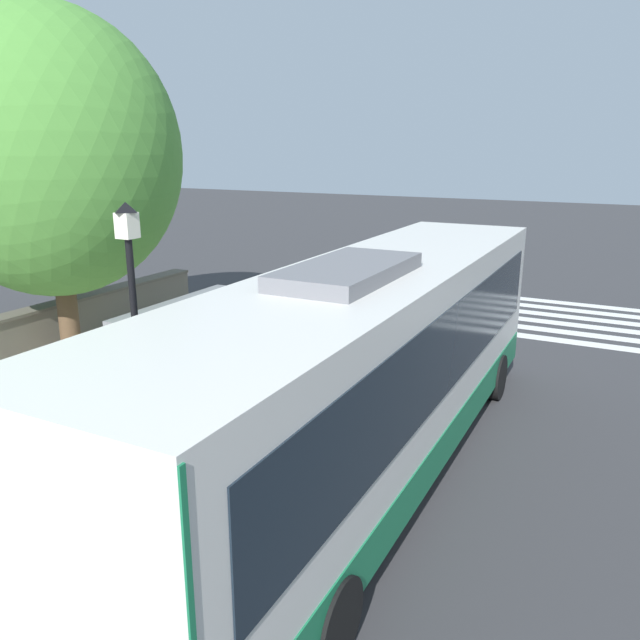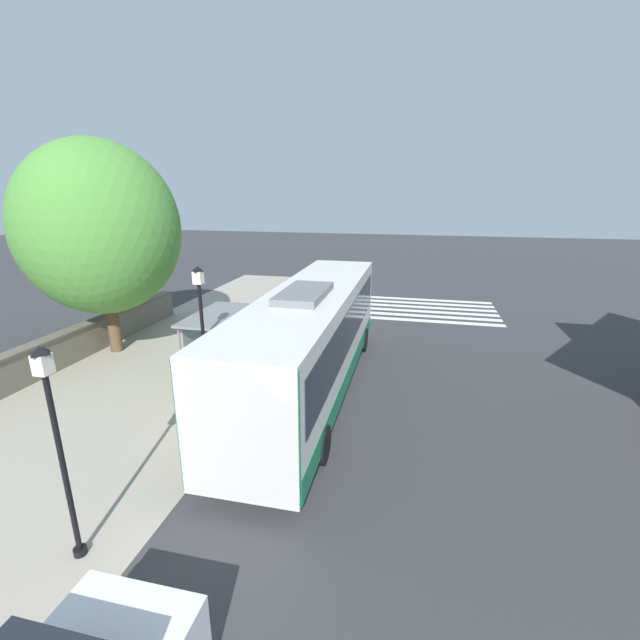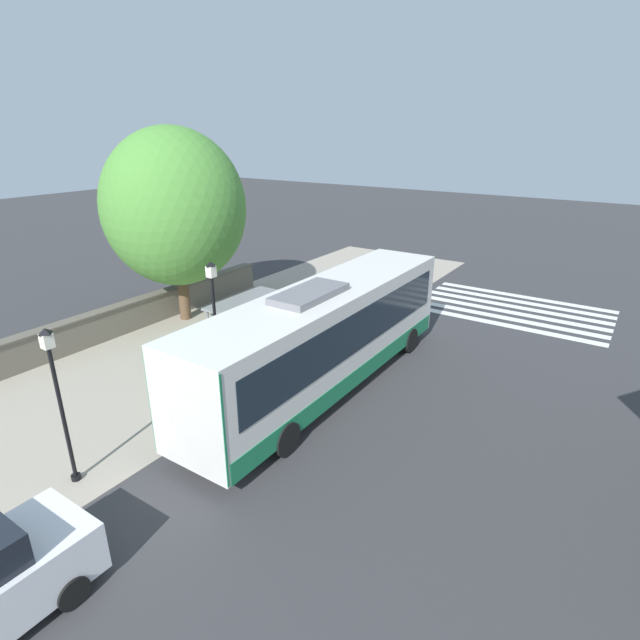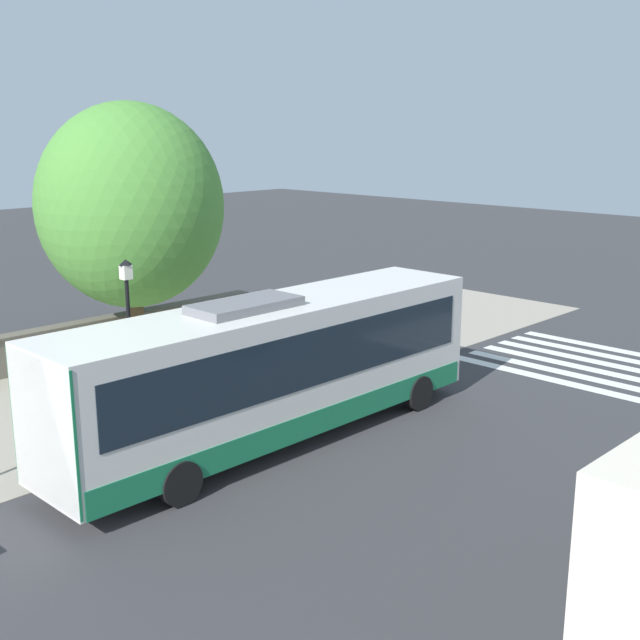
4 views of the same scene
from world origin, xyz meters
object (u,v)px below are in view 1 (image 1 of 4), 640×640
object	(u,v)px
bus_shelter	(194,329)
bench	(197,359)
pedestrian	(388,329)
street_lamp_near	(136,338)
bus	(370,366)
shade_tree	(50,154)

from	to	relation	value
bus_shelter	bench	bearing A→B (deg)	128.30
pedestrian	street_lamp_near	size ratio (longest dim) A/B	0.38
bus	shade_tree	bearing A→B (deg)	168.08
bus	shade_tree	distance (m)	9.93
bench	bus_shelter	bearing A→B (deg)	-51.70
bus_shelter	pedestrian	distance (m)	5.53
bench	shade_tree	world-z (taller)	shade_tree
bus	shade_tree	xyz separation A→B (m)	(-9.18, 1.94, 3.24)
street_lamp_near	bus_shelter	bearing A→B (deg)	111.21
bus	bus_shelter	bearing A→B (deg)	-179.37
shade_tree	bench	bearing A→B (deg)	6.25
pedestrian	shade_tree	size ratio (longest dim) A/B	0.20
bench	shade_tree	distance (m)	6.05
pedestrian	shade_tree	xyz separation A→B (m)	(-7.59, -3.08, 4.16)
bus_shelter	pedestrian	world-z (taller)	bus_shelter
bench	street_lamp_near	xyz separation A→B (m)	(2.84, -4.84, 2.28)
bus	bus_shelter	distance (m)	3.54
bus_shelter	pedestrian	bearing A→B (deg)	69.04
bench	street_lamp_near	size ratio (longest dim) A/B	0.39
shade_tree	pedestrian	bearing A→B (deg)	22.12
pedestrian	bench	bearing A→B (deg)	-145.07
pedestrian	bench	xyz separation A→B (m)	(-3.83, -2.67, -0.56)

